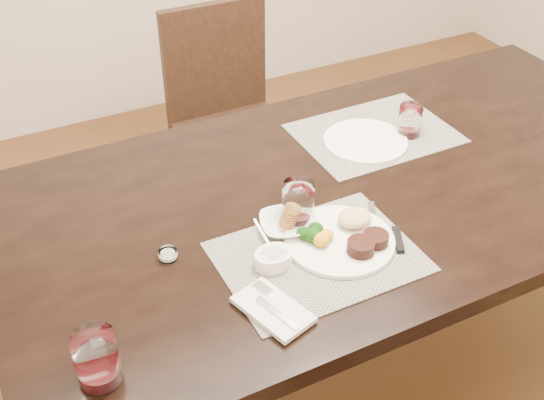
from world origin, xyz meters
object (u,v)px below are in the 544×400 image
chair_far (228,110)px  cracker_bowl (286,224)px  steak_knife (392,234)px  far_plate (365,141)px  dinner_plate (345,237)px  wine_glass_near (298,205)px

chair_far → cracker_bowl: (-0.29, -1.03, 0.27)m
steak_knife → far_plate: size_ratio=0.86×
dinner_plate → cracker_bowl: bearing=149.2°
chair_far → dinner_plate: (-0.18, -1.13, 0.27)m
cracker_bowl → wine_glass_near: 0.06m
chair_far → far_plate: bearing=-82.0°
steak_knife → wine_glass_near: bearing=166.1°
cracker_bowl → steak_knife: bearing=-31.9°
dinner_plate → cracker_bowl: 0.15m
far_plate → cracker_bowl: bearing=-147.6°
chair_far → dinner_plate: chair_far is taller
chair_far → dinner_plate: bearing=-99.2°
dinner_plate → far_plate: bearing=64.6°
far_plate → dinner_plate: bearing=-129.4°
chair_far → far_plate: (0.11, -0.78, 0.26)m
dinner_plate → far_plate: 0.46m
chair_far → dinner_plate: 1.18m
wine_glass_near → far_plate: (0.35, 0.23, -0.04)m
cracker_bowl → wine_glass_near: bearing=23.6°
chair_far → far_plate: 0.83m
far_plate → wine_glass_near: bearing=-146.6°
dinner_plate → wine_glass_near: (-0.06, 0.12, 0.03)m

